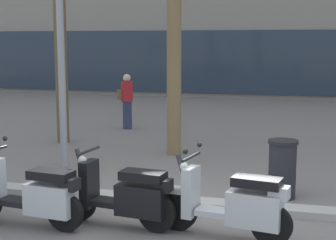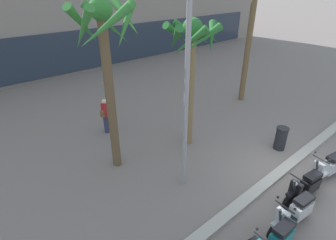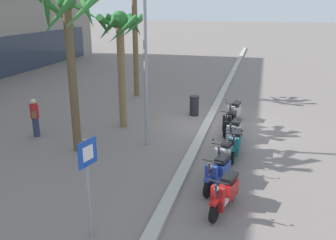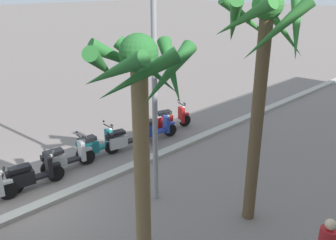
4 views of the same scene
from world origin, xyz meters
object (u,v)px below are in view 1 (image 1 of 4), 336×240
Objects in this scene: litter_bin at (282,168)px; pedestrian_window_shopping at (127,100)px; scooter_silver_tail_end at (32,195)px; scooter_black_last_in_row at (125,196)px; scooter_silver_far_back at (234,205)px.

pedestrian_window_shopping is at bearing 128.84° from litter_bin.
scooter_silver_tail_end is 1.26m from scooter_black_last_in_row.
scooter_silver_far_back is at bearing 4.73° from scooter_silver_tail_end.
scooter_silver_far_back is at bearing -105.25° from litter_bin.
scooter_black_last_in_row is 1.09× the size of pedestrian_window_shopping.
scooter_black_last_in_row is at bearing 12.84° from scooter_silver_tail_end.
scooter_black_last_in_row is 2.78m from litter_bin.
scooter_silver_tail_end is 1.16× the size of pedestrian_window_shopping.
scooter_silver_far_back reaches higher than scooter_black_last_in_row.
scooter_silver_far_back is 8.66m from pedestrian_window_shopping.
pedestrian_window_shopping reaches higher than scooter_silver_far_back.
scooter_silver_tail_end is at bearing -175.27° from scooter_silver_far_back.
scooter_black_last_in_row is 0.97× the size of scooter_silver_far_back.
pedestrian_window_shopping is (-2.56, 7.60, 0.40)m from scooter_black_last_in_row.
scooter_silver_tail_end is 1.04× the size of scooter_silver_far_back.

